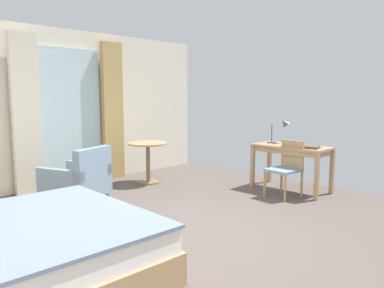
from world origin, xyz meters
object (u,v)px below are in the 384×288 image
at_px(desk_chair, 287,166).
at_px(closed_book, 309,147).
at_px(armchair_by_window, 78,180).
at_px(round_cafe_table, 148,153).
at_px(writing_desk, 291,151).
at_px(desk_lamp, 282,126).

relative_size(desk_chair, closed_book, 2.77).
distance_m(closed_book, armchair_by_window, 3.52).
xyz_separation_m(closed_book, round_cafe_table, (-1.25, 2.42, -0.22)).
bearing_deg(desk_chair, writing_desk, 20.85).
height_order(desk_lamp, round_cafe_table, desk_lamp).
xyz_separation_m(desk_chair, armchair_by_window, (-2.45, 1.98, -0.15)).
distance_m(writing_desk, armchair_by_window, 3.38).
relative_size(desk_lamp, armchair_by_window, 0.45).
relative_size(desk_chair, armchair_by_window, 0.86).
bearing_deg(desk_chair, closed_book, -37.67).
bearing_deg(round_cafe_table, desk_lamp, -49.74).
relative_size(desk_lamp, round_cafe_table, 0.62).
bearing_deg(desk_lamp, writing_desk, -120.72).
bearing_deg(writing_desk, round_cafe_table, 122.58).
xyz_separation_m(writing_desk, desk_chair, (-0.35, -0.13, -0.17)).
distance_m(desk_lamp, closed_book, 0.75).
bearing_deg(armchair_by_window, closed_book, -38.81).
distance_m(desk_lamp, armchair_by_window, 3.44).
bearing_deg(writing_desk, armchair_by_window, 146.65).
relative_size(writing_desk, closed_book, 3.94).
height_order(desk_chair, armchair_by_window, desk_chair).
bearing_deg(writing_desk, desk_lamp, 59.28).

